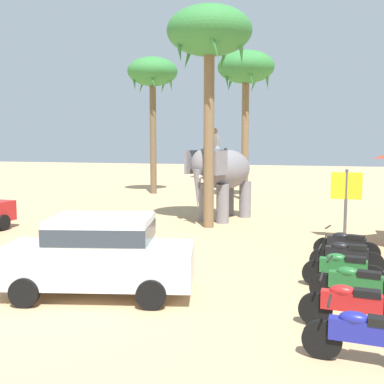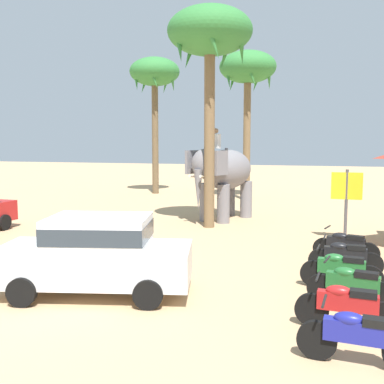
{
  "view_description": "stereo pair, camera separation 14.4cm",
  "coord_description": "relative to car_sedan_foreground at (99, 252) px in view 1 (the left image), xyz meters",
  "views": [
    {
      "loc": [
        6.14,
        -8.72,
        3.25
      ],
      "look_at": [
        1.67,
        6.0,
        1.6
      ],
      "focal_mm": 42.27,
      "sensor_mm": 36.0,
      "label": 1
    },
    {
      "loc": [
        6.28,
        -8.68,
        3.25
      ],
      "look_at": [
        1.67,
        6.0,
        1.6
      ],
      "focal_mm": 42.27,
      "sensor_mm": 36.0,
      "label": 2
    }
  ],
  "objects": [
    {
      "name": "palm_tree_near_hut",
      "position": [
        0.01,
        17.27,
        6.36
      ],
      "size": [
        3.2,
        3.2,
        8.45
      ],
      "color": "brown",
      "rests_on": "ground"
    },
    {
      "name": "car_sedan_foreground",
      "position": [
        0.0,
        0.0,
        0.0
      ],
      "size": [
        4.39,
        2.65,
        1.7
      ],
      "color": "white",
      "rests_on": "ground"
    },
    {
      "name": "ground_plane",
      "position": [
        -1.47,
        0.21,
        -0.93
      ],
      "size": [
        120.0,
        120.0,
        0.0
      ],
      "primitive_type": "plane",
      "color": "tan"
    },
    {
      "name": "signboard_yellow",
      "position": [
        5.25,
        7.35,
        0.76
      ],
      "size": [
        1.0,
        0.1,
        2.4
      ],
      "color": "#4C4C51",
      "rests_on": "ground"
    },
    {
      "name": "motorcycle_second_in_row",
      "position": [
        5.11,
        -0.44,
        -0.46
      ],
      "size": [
        1.8,
        0.55,
        0.94
      ],
      "color": "black",
      "rests_on": "ground"
    },
    {
      "name": "elephant_with_mahout",
      "position": [
        0.35,
        10.2,
        1.06
      ],
      "size": [
        2.64,
        4.01,
        3.88
      ],
      "color": "slate",
      "rests_on": "ground"
    },
    {
      "name": "motorcycle_end_of_row",
      "position": [
        5.19,
        4.46,
        -0.46
      ],
      "size": [
        1.77,
        0.65,
        0.94
      ],
      "color": "black",
      "rests_on": "ground"
    },
    {
      "name": "palm_tree_behind_elephant",
      "position": [
        -6.3,
        18.93,
        6.63
      ],
      "size": [
        3.2,
        3.2,
        8.73
      ],
      "color": "brown",
      "rests_on": "ground"
    },
    {
      "name": "motorcycle_nearest_camera",
      "position": [
        5.24,
        -1.71,
        -0.46
      ],
      "size": [
        1.8,
        0.55,
        0.94
      ],
      "color": "black",
      "rests_on": "ground"
    },
    {
      "name": "motorcycle_far_in_row",
      "position": [
        5.15,
        3.17,
        -0.46
      ],
      "size": [
        1.8,
        0.55,
        0.94
      ],
      "color": "black",
      "rests_on": "ground"
    },
    {
      "name": "motorcycle_fourth_in_row",
      "position": [
        5.04,
        1.91,
        -0.46
      ],
      "size": [
        1.8,
        0.55,
        0.94
      ],
      "color": "black",
      "rests_on": "ground"
    },
    {
      "name": "palm_tree_left_of_road",
      "position": [
        0.23,
        8.34,
        6.27
      ],
      "size": [
        3.2,
        3.2,
        8.34
      ],
      "color": "brown",
      "rests_on": "ground"
    },
    {
      "name": "motorcycle_mid_row",
      "position": [
        5.24,
        0.79,
        -0.46
      ],
      "size": [
        1.79,
        0.57,
        0.94
      ],
      "color": "black",
      "rests_on": "ground"
    }
  ]
}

